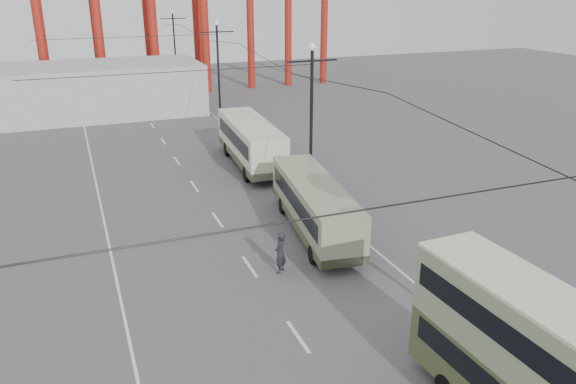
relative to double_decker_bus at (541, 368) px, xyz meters
name	(u,v)px	position (x,y,z in m)	size (l,w,h in m)	color
road_markings	(205,198)	(-4.10, 22.99, -2.65)	(12.52, 120.00, 0.01)	silver
lamp_post_mid	(311,121)	(2.36, 21.29, 2.02)	(3.20, 0.44, 9.32)	black
lamp_post_far	(218,71)	(2.36, 43.29, 2.02)	(3.20, 0.44, 9.32)	black
lamp_post_distant	(175,48)	(2.36, 65.29, 2.02)	(3.20, 0.44, 9.32)	black
fairground_shed	(89,90)	(-9.24, 50.29, -0.16)	(22.00, 10.00, 5.00)	#9D9D98
double_decker_bus	(541,368)	(0.00, 0.00, 0.00)	(2.57, 8.91, 4.74)	#3D4A27
single_decker_green	(315,205)	(0.17, 15.73, -1.05)	(3.68, 10.33, 2.86)	gray
single_decker_cream	(251,141)	(0.64, 28.20, -0.83)	(3.27, 10.57, 3.24)	beige
pedestrian	(280,253)	(-3.07, 12.28, -1.66)	(0.73, 0.48, 2.00)	black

